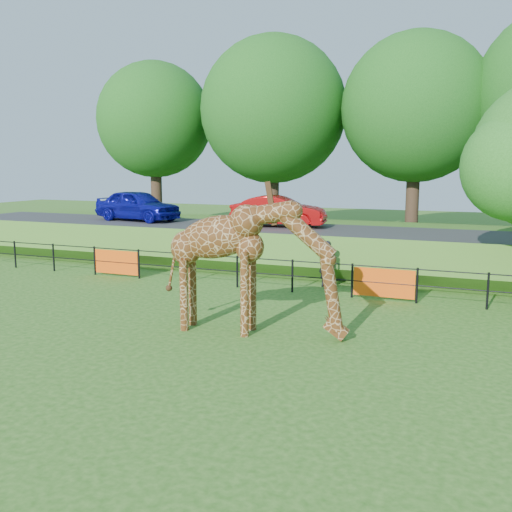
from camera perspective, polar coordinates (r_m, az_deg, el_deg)
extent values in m
plane|color=#265916|center=(12.00, -9.06, -11.40)|extent=(90.00, 90.00, 0.00)
cube|color=#265916|center=(25.98, 9.01, 1.19)|extent=(40.00, 9.00, 1.30)
cube|color=#313134|center=(24.45, 8.22, 2.39)|extent=(40.00, 5.00, 0.12)
imported|color=#1616B5|center=(29.09, -11.76, 4.99)|extent=(4.73, 2.46, 1.54)
imported|color=#BD0D0E|center=(25.69, 2.28, 4.49)|extent=(4.38, 2.02, 1.39)
imported|color=black|center=(19.76, 7.10, -0.78)|extent=(0.60, 0.41, 1.62)
cylinder|color=black|center=(37.36, -9.92, 6.39)|extent=(0.70, 0.70, 5.00)
sphere|color=#134612|center=(37.43, -10.11, 13.26)|extent=(7.20, 7.20, 7.20)
cylinder|color=black|center=(33.77, 1.71, 6.25)|extent=(0.70, 0.70, 5.00)
sphere|color=#134612|center=(33.88, 1.75, 14.40)|extent=(8.40, 8.40, 8.40)
cylinder|color=black|center=(31.83, 15.37, 5.76)|extent=(0.70, 0.70, 5.00)
sphere|color=#134612|center=(31.93, 15.73, 14.10)|extent=(7.80, 7.80, 7.80)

